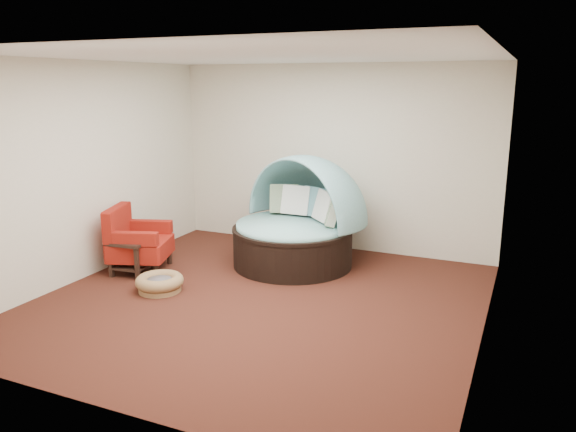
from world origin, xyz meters
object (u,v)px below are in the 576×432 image
at_px(canopy_daybed, 298,215).
at_px(red_armchair, 136,241).
at_px(side_table, 132,252).
at_px(pet_basket, 160,283).

distance_m(canopy_daybed, red_armchair, 2.25).
relative_size(red_armchair, side_table, 1.76).
distance_m(canopy_daybed, pet_basket, 2.13).
distance_m(canopy_daybed, side_table, 2.31).
bearing_deg(side_table, red_armchair, 107.99).
bearing_deg(side_table, pet_basket, -27.88).
xyz_separation_m(pet_basket, red_armchair, (-0.77, 0.55, 0.30)).
height_order(canopy_daybed, side_table, canopy_daybed).
distance_m(red_armchair, side_table, 0.20).
bearing_deg(red_armchair, canopy_daybed, 11.92).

